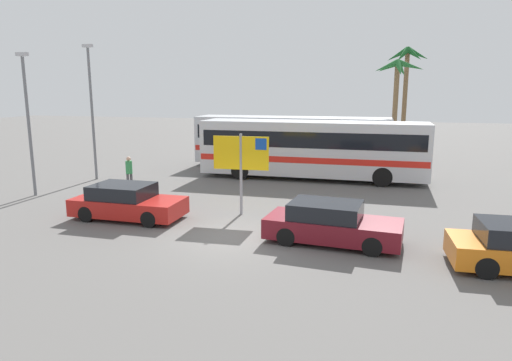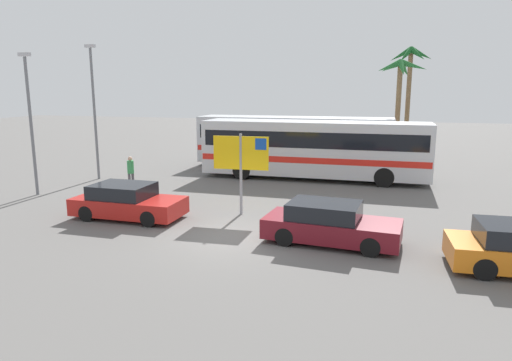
% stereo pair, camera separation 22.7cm
% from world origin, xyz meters
% --- Properties ---
extents(ground, '(120.00, 120.00, 0.00)m').
position_xyz_m(ground, '(0.00, 0.00, 0.00)').
color(ground, '#605E5B').
extents(bus_front_coach, '(12.18, 2.64, 3.17)m').
position_xyz_m(bus_front_coach, '(0.93, 10.77, 1.78)').
color(bus_front_coach, silver).
rests_on(bus_front_coach, ground).
extents(bus_rear_coach, '(12.18, 2.64, 3.17)m').
position_xyz_m(bus_rear_coach, '(-0.90, 14.39, 1.78)').
color(bus_rear_coach, silver).
rests_on(bus_rear_coach, ground).
extents(ferry_sign, '(2.20, 0.16, 3.20)m').
position_xyz_m(ferry_sign, '(-0.64, 2.74, 2.33)').
color(ferry_sign, gray).
rests_on(ferry_sign, ground).
extents(car_maroon, '(4.42, 2.16, 1.32)m').
position_xyz_m(car_maroon, '(3.10, 0.21, 0.64)').
color(car_maroon, maroon).
rests_on(car_maroon, ground).
extents(car_red, '(4.20, 1.90, 1.32)m').
position_xyz_m(car_red, '(-4.73, 1.02, 0.64)').
color(car_red, red).
rests_on(car_red, ground).
extents(pedestrian_by_bus, '(0.32, 0.32, 1.63)m').
position_xyz_m(pedestrian_by_bus, '(-7.38, 5.70, 0.96)').
color(pedestrian_by_bus, '#4C4C51').
rests_on(pedestrian_by_bus, ground).
extents(lamp_post_left_side, '(0.56, 0.20, 6.48)m').
position_xyz_m(lamp_post_left_side, '(-10.96, 3.35, 3.56)').
color(lamp_post_left_side, slate).
rests_on(lamp_post_left_side, ground).
extents(lamp_post_right_side, '(0.56, 0.20, 7.20)m').
position_xyz_m(lamp_post_right_side, '(-10.53, 7.55, 3.92)').
color(lamp_post_right_side, slate).
rests_on(lamp_post_right_side, ground).
extents(palm_tree_seaside, '(2.96, 2.75, 7.83)m').
position_xyz_m(palm_tree_seaside, '(6.10, 20.67, 6.21)').
color(palm_tree_seaside, brown).
rests_on(palm_tree_seaside, ground).
extents(palm_tree_inland, '(3.16, 3.04, 6.76)m').
position_xyz_m(palm_tree_inland, '(5.33, 16.90, 5.34)').
color(palm_tree_inland, brown).
rests_on(palm_tree_inland, ground).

